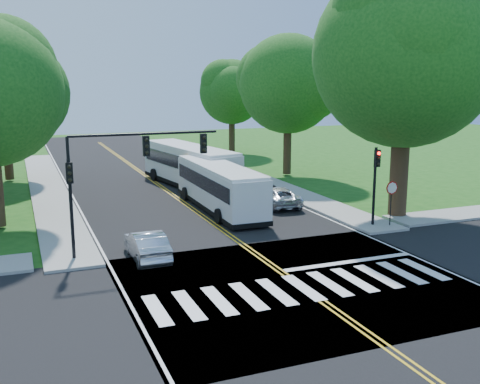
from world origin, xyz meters
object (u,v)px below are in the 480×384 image
signal_ne (376,176)px  dark_sedan (262,191)px  bus_lead (219,186)px  bus_follow (189,165)px  hatchback (147,245)px  signal_nw (122,165)px  suv (277,196)px

signal_ne → dark_sedan: size_ratio=1.10×
bus_lead → dark_sedan: 4.52m
bus_follow → hatchback: size_ratio=3.05×
bus_follow → dark_sedan: size_ratio=3.16×
signal_ne → bus_lead: size_ratio=0.39×
signal_ne → bus_follow: size_ratio=0.35×
dark_sedan → hatchback: bearing=41.3°
dark_sedan → signal_nw: bearing=36.2°
signal_ne → suv: signal_ne is taller
suv → dark_sedan: size_ratio=1.16×
signal_ne → hatchback: 13.46m
bus_follow → bus_lead: bearing=77.9°
hatchback → dark_sedan: hatchback is taller
bus_follow → hatchback: 18.18m
bus_lead → dark_sedan: size_ratio=2.82×
bus_lead → suv: size_ratio=2.44×
hatchback → suv: 13.14m
dark_sedan → signal_ne: bearing=102.8°
bus_lead → suv: (3.89, -0.41, -0.89)m
signal_ne → suv: 7.79m
signal_nw → signal_ne: size_ratio=1.62×
hatchback → suv: hatchback is taller
signal_ne → dark_sedan: 10.03m
signal_nw → signal_ne: 14.13m
bus_lead → hatchback: (-6.58, -8.35, -0.85)m
bus_follow → suv: (3.36, -8.76, -1.05)m
hatchback → bus_lead: bearing=-128.2°
hatchback → dark_sedan: bearing=-135.3°
suv → dark_sedan: 2.45m
bus_follow → suv: bus_follow is taller
signal_nw → suv: size_ratio=1.55×
bus_lead → bus_follow: bus_follow is taller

